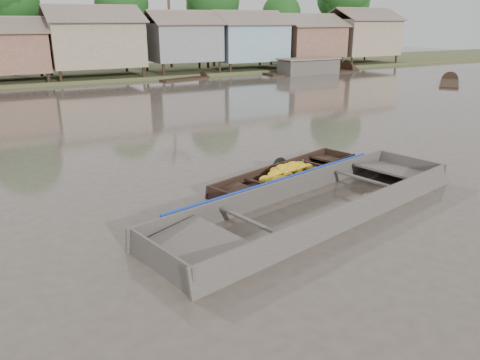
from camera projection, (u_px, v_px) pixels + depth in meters
name	position (u px, v px, depth m)	size (l,w,h in m)	color
ground	(282.00, 231.00, 9.99)	(120.00, 120.00, 0.00)	#484137
riverbank	(94.00, 36.00, 36.90)	(120.00, 12.47, 10.22)	#384723
banana_boat	(287.00, 176.00, 13.09)	(5.34, 2.76, 0.74)	black
viewer_boat	(314.00, 209.00, 10.97)	(8.92, 4.14, 0.69)	#413B37
distant_boats	(282.00, 73.00, 37.31)	(46.67, 14.46, 1.38)	black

